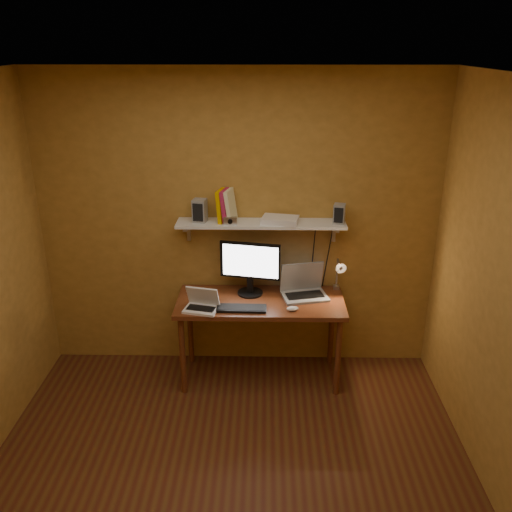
{
  "coord_description": "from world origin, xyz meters",
  "views": [
    {
      "loc": [
        0.24,
        -2.79,
        2.77
      ],
      "look_at": [
        0.16,
        1.18,
        1.19
      ],
      "focal_mm": 38.0,
      "sensor_mm": 36.0,
      "label": 1
    }
  ],
  "objects_px": {
    "laptop": "(303,287)",
    "desk_lamp": "(339,272)",
    "desk": "(260,309)",
    "netbook": "(202,303)",
    "keyboard": "(242,308)",
    "router": "(280,220)",
    "wall_shelf": "(261,224)",
    "speaker_right": "(339,214)",
    "speaker_left": "(200,211)",
    "shelf_camera": "(230,221)",
    "monitor": "(250,266)",
    "mouse": "(292,309)"
  },
  "relations": [
    {
      "from": "speaker_right",
      "to": "shelf_camera",
      "type": "bearing_deg",
      "value": -162.03
    },
    {
      "from": "wall_shelf",
      "to": "keyboard",
      "type": "xyz_separation_m",
      "value": [
        -0.15,
        -0.37,
        -0.6
      ]
    },
    {
      "from": "keyboard",
      "to": "speaker_left",
      "type": "bearing_deg",
      "value": 135.07
    },
    {
      "from": "mouse",
      "to": "speaker_left",
      "type": "relative_size",
      "value": 0.51
    },
    {
      "from": "netbook",
      "to": "speaker_left",
      "type": "relative_size",
      "value": 1.57
    },
    {
      "from": "mouse",
      "to": "speaker_right",
      "type": "height_order",
      "value": "speaker_right"
    },
    {
      "from": "wall_shelf",
      "to": "speaker_right",
      "type": "xyz_separation_m",
      "value": [
        0.64,
        -0.02,
        0.1
      ]
    },
    {
      "from": "desk",
      "to": "laptop",
      "type": "bearing_deg",
      "value": 16.95
    },
    {
      "from": "shelf_camera",
      "to": "desk_lamp",
      "type": "bearing_deg",
      "value": 0.36
    },
    {
      "from": "netbook",
      "to": "speaker_right",
      "type": "height_order",
      "value": "speaker_right"
    },
    {
      "from": "desk",
      "to": "keyboard",
      "type": "bearing_deg",
      "value": -131.3
    },
    {
      "from": "speaker_left",
      "to": "shelf_camera",
      "type": "relative_size",
      "value": 1.7
    },
    {
      "from": "speaker_left",
      "to": "shelf_camera",
      "type": "distance_m",
      "value": 0.27
    },
    {
      "from": "monitor",
      "to": "mouse",
      "type": "relative_size",
      "value": 5.22
    },
    {
      "from": "speaker_left",
      "to": "keyboard",
      "type": "bearing_deg",
      "value": -35.63
    },
    {
      "from": "desk",
      "to": "desk_lamp",
      "type": "distance_m",
      "value": 0.73
    },
    {
      "from": "keyboard",
      "to": "mouse",
      "type": "height_order",
      "value": "mouse"
    },
    {
      "from": "wall_shelf",
      "to": "mouse",
      "type": "distance_m",
      "value": 0.75
    },
    {
      "from": "desk",
      "to": "netbook",
      "type": "bearing_deg",
      "value": -160.06
    },
    {
      "from": "netbook",
      "to": "shelf_camera",
      "type": "bearing_deg",
      "value": 65.89
    },
    {
      "from": "laptop",
      "to": "keyboard",
      "type": "xyz_separation_m",
      "value": [
        -0.51,
        -0.28,
        -0.06
      ]
    },
    {
      "from": "speaker_right",
      "to": "shelf_camera",
      "type": "relative_size",
      "value": 1.45
    },
    {
      "from": "wall_shelf",
      "to": "monitor",
      "type": "height_order",
      "value": "wall_shelf"
    },
    {
      "from": "speaker_left",
      "to": "speaker_right",
      "type": "relative_size",
      "value": 1.18
    },
    {
      "from": "desk",
      "to": "speaker_right",
      "type": "distance_m",
      "value": 1.03
    },
    {
      "from": "desk",
      "to": "desk_lamp",
      "type": "height_order",
      "value": "desk_lamp"
    },
    {
      "from": "desk_lamp",
      "to": "netbook",
      "type": "bearing_deg",
      "value": -165.29
    },
    {
      "from": "speaker_left",
      "to": "speaker_right",
      "type": "xyz_separation_m",
      "value": [
        1.14,
        -0.02,
        -0.01
      ]
    },
    {
      "from": "laptop",
      "to": "mouse",
      "type": "relative_size",
      "value": 4.28
    },
    {
      "from": "mouse",
      "to": "router",
      "type": "bearing_deg",
      "value": 95.79
    },
    {
      "from": "keyboard",
      "to": "router",
      "type": "relative_size",
      "value": 1.37
    },
    {
      "from": "netbook",
      "to": "shelf_camera",
      "type": "xyz_separation_m",
      "value": [
        0.22,
        0.29,
        0.61
      ]
    },
    {
      "from": "netbook",
      "to": "mouse",
      "type": "height_order",
      "value": "netbook"
    },
    {
      "from": "wall_shelf",
      "to": "shelf_camera",
      "type": "bearing_deg",
      "value": -163.66
    },
    {
      "from": "wall_shelf",
      "to": "keyboard",
      "type": "bearing_deg",
      "value": -112.46
    },
    {
      "from": "laptop",
      "to": "desk_lamp",
      "type": "bearing_deg",
      "value": -9.63
    },
    {
      "from": "laptop",
      "to": "speaker_left",
      "type": "height_order",
      "value": "speaker_left"
    },
    {
      "from": "shelf_camera",
      "to": "mouse",
      "type": "bearing_deg",
      "value": -30.59
    },
    {
      "from": "speaker_left",
      "to": "wall_shelf",
      "type": "bearing_deg",
      "value": 10.4
    },
    {
      "from": "wall_shelf",
      "to": "speaker_right",
      "type": "bearing_deg",
      "value": -1.65
    },
    {
      "from": "monitor",
      "to": "desk_lamp",
      "type": "distance_m",
      "value": 0.75
    },
    {
      "from": "laptop",
      "to": "speaker_right",
      "type": "xyz_separation_m",
      "value": [
        0.28,
        0.06,
        0.63
      ]
    },
    {
      "from": "monitor",
      "to": "netbook",
      "type": "relative_size",
      "value": 1.7
    },
    {
      "from": "keyboard",
      "to": "speaker_left",
      "type": "distance_m",
      "value": 0.87
    },
    {
      "from": "desk",
      "to": "router",
      "type": "distance_m",
      "value": 0.77
    },
    {
      "from": "monitor",
      "to": "keyboard",
      "type": "relative_size",
      "value": 1.27
    },
    {
      "from": "keyboard",
      "to": "speaker_right",
      "type": "distance_m",
      "value": 1.11
    },
    {
      "from": "keyboard",
      "to": "speaker_right",
      "type": "bearing_deg",
      "value": 24.83
    },
    {
      "from": "desk",
      "to": "desk_lamp",
      "type": "relative_size",
      "value": 3.73
    },
    {
      "from": "wall_shelf",
      "to": "netbook",
      "type": "xyz_separation_m",
      "value": [
        -0.47,
        -0.36,
        -0.56
      ]
    }
  ]
}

